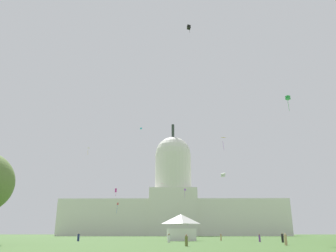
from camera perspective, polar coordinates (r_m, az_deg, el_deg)
name	(u,v)px	position (r m, az deg, el deg)	size (l,w,h in m)	color
capitol_building	(173,204)	(209.23, 0.91, -13.24)	(135.44, 23.66, 69.76)	silver
event_tent	(181,227)	(79.07, 2.25, -16.93)	(6.84, 6.31, 5.77)	white
person_denim_mid_left	(169,238)	(72.88, 0.22, -18.60)	(0.45, 0.45, 1.54)	#3D5684
person_purple_mid_center	(260,238)	(71.19, 15.41, -18.04)	(0.46, 0.46, 1.50)	#703D93
person_tan_near_tree_west	(286,240)	(52.83, 19.50, -17.89)	(0.53, 0.53, 1.64)	tan
person_black_near_tree_east	(282,238)	(68.22, 19.01, -17.68)	(0.48, 0.48, 1.71)	black
person_white_front_left	(169,239)	(65.03, 0.12, -18.73)	(0.53, 0.53, 1.50)	silver
person_olive_back_left	(186,241)	(46.67, 3.17, -19.04)	(0.55, 0.55, 1.49)	olive
person_tan_front_center	(221,237)	(81.31, 9.06, -18.33)	(0.45, 0.45, 1.49)	tan
person_navy_lawn_far_left	(78,237)	(77.27, -15.09, -17.95)	(0.65, 0.65, 1.67)	navy
kite_pink_mid	(162,184)	(175.18, -1.07, -9.94)	(1.77, 1.36, 0.27)	pink
kite_white_low	(223,175)	(91.77, 9.43, -8.27)	(1.36, 1.39, 1.22)	white
kite_gold_mid	(223,140)	(105.80, 9.47, -2.34)	(1.47, 1.02, 3.82)	gold
kite_black_high	(189,27)	(101.88, 3.57, 16.53)	(1.21, 1.15, 2.46)	black
kite_red_low	(118,204)	(143.67, -8.61, -13.07)	(0.81, 0.78, 4.21)	red
kite_magenta_low	(116,191)	(127.54, -8.93, -10.88)	(0.60, 0.84, 2.80)	#D1339E
kite_orange_low	(187,220)	(168.82, 3.27, -15.75)	(0.70, 0.34, 3.57)	orange
kite_violet_mid	(185,191)	(149.04, 2.91, -11.05)	(0.67, 0.46, 3.89)	purple
kite_green_mid	(288,98)	(87.01, 19.83, 4.55)	(1.21, 1.21, 3.86)	green
kite_cyan_high	(141,128)	(166.37, -4.64, -0.41)	(1.06, 1.06, 0.93)	#33BCDB
kite_yellow_high	(87,149)	(149.63, -13.62, -3.85)	(0.87, 1.16, 2.83)	yellow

